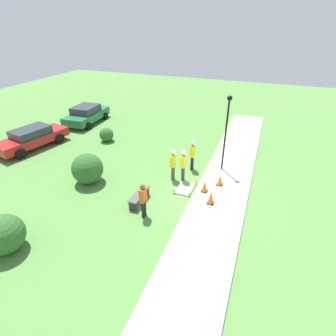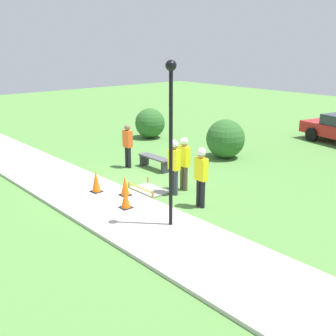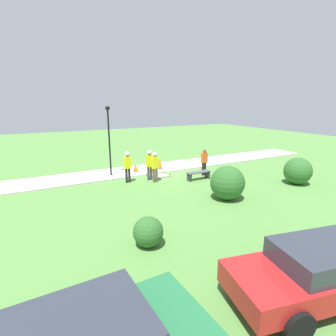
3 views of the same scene
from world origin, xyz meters
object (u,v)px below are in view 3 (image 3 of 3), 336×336
traffic_cone_near_patch (160,163)px  worker_trainee (127,164)px  worker_assistant (149,162)px  traffic_cone_sidewalk_edge (136,167)px  worker_supervisor (155,164)px  lamppost_near (109,131)px  bystander_in_orange_shirt (204,160)px  parked_car_red (324,269)px  park_bench (199,174)px  traffic_cone_far_patch (151,167)px

traffic_cone_near_patch → worker_trainee: bearing=31.1°
worker_assistant → worker_trainee: (1.36, -0.13, 0.01)m
traffic_cone_near_patch → worker_trainee: worker_trainee is taller
traffic_cone_sidewalk_edge → worker_supervisor: size_ratio=0.32×
traffic_cone_near_patch → lamppost_near: 4.33m
worker_supervisor → bystander_in_orange_shirt: 3.46m
bystander_in_orange_shirt → parked_car_red: bearing=69.2°
park_bench → parked_car_red: bearing=72.5°
traffic_cone_near_patch → traffic_cone_sidewalk_edge: (1.79, -0.09, -0.07)m
traffic_cone_sidewalk_edge → worker_trainee: bearing=57.2°
worker_supervisor → traffic_cone_far_patch: bearing=-108.5°
park_bench → worker_trainee: (4.05, -1.50, 0.79)m
traffic_cone_far_patch → parked_car_red: size_ratio=0.13×
lamppost_near → parked_car_red: (-1.51, 12.94, -2.15)m
traffic_cone_far_patch → worker_assistant: bearing=61.5°
traffic_cone_sidewalk_edge → lamppost_near: size_ratio=0.13×
traffic_cone_far_patch → worker_trainee: (2.13, 1.30, 0.72)m
worker_supervisor → worker_assistant: 0.56m
traffic_cone_far_patch → bystander_in_orange_shirt: bystander_in_orange_shirt is taller
worker_trainee → traffic_cone_near_patch: bearing=-148.9°
lamppost_near → traffic_cone_sidewalk_edge: bearing=-172.7°
park_bench → bystander_in_orange_shirt: size_ratio=0.89×
traffic_cone_sidewalk_edge → worker_assistant: worker_assistant is taller
worker_trainee → parked_car_red: bearing=95.0°
worker_assistant → worker_trainee: worker_trainee is taller
worker_assistant → bystander_in_orange_shirt: 3.64m
traffic_cone_sidewalk_edge → worker_supervisor: 2.70m
traffic_cone_near_patch → park_bench: bearing=107.0°
traffic_cone_sidewalk_edge → traffic_cone_near_patch: bearing=177.2°
traffic_cone_near_patch → parked_car_red: (2.06, 13.07, 0.30)m
bystander_in_orange_shirt → parked_car_red: (3.95, 10.41, -0.23)m
traffic_cone_sidewalk_edge → worker_trainee: 2.40m
worker_assistant → traffic_cone_near_patch: bearing=-130.5°
park_bench → lamppost_near: (4.59, -3.19, 2.56)m
lamppost_near → worker_assistant: bearing=136.2°
worker_assistant → bystander_in_orange_shirt: bearing=168.9°
traffic_cone_far_patch → park_bench: bearing=124.3°
traffic_cone_near_patch → worker_assistant: (1.67, 1.96, 0.66)m
traffic_cone_far_patch → bystander_in_orange_shirt: 3.56m
traffic_cone_far_patch → bystander_in_orange_shirt: bearing=142.6°
worker_supervisor → parked_car_red: worker_supervisor is taller
traffic_cone_near_patch → park_bench: (-1.02, 3.33, -0.11)m
worker_assistant → worker_trainee: 1.37m
worker_supervisor → traffic_cone_near_patch: bearing=-121.9°
worker_trainee → parked_car_red: (-0.97, 11.24, -0.37)m
traffic_cone_near_patch → traffic_cone_far_patch: traffic_cone_near_patch is taller
worker_supervisor → bystander_in_orange_shirt: bearing=177.4°
worker_supervisor → worker_trainee: (1.47, -0.68, 0.03)m
traffic_cone_near_patch → worker_trainee: (3.03, 1.83, 0.67)m
bystander_in_orange_shirt → parked_car_red: 11.14m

